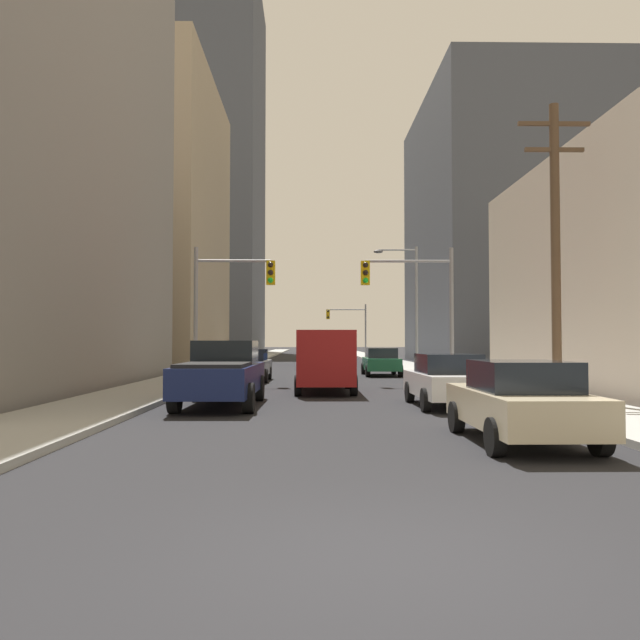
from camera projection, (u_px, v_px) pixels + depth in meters
ground_plane at (386, 561)px, 5.32m from camera, size 400.00×400.00×0.00m
sidewalk_left at (243, 362)px, 55.18m from camera, size 2.99×160.00×0.15m
sidewalk_right at (390, 362)px, 55.40m from camera, size 2.99×160.00×0.15m
pickup_truck_navy at (222, 374)px, 18.11m from camera, size 2.20×5.43×1.90m
cargo_van_red at (325, 357)px, 23.17m from camera, size 2.16×5.22×2.26m
sedan_beige at (520, 401)px, 11.50m from camera, size 1.95×4.21×1.52m
sedan_white at (447, 380)px, 17.89m from camera, size 1.95×4.24×1.52m
sedan_grey at (249, 365)px, 29.30m from camera, size 1.95×4.25×1.52m
sedan_green at (381, 362)px, 34.17m from camera, size 1.95×4.23×1.52m
sedan_blue at (316, 355)px, 49.35m from camera, size 1.95×4.24×1.52m
traffic_signal_near_left at (230, 292)px, 27.24m from camera, size 3.54×0.44×6.00m
traffic_signal_near_right at (412, 292)px, 27.38m from camera, size 4.08×0.44×6.00m
traffic_signal_far_right at (348, 322)px, 69.17m from camera, size 4.45×0.44×6.00m
utility_pole_right at (555, 244)px, 18.87m from camera, size 2.20×0.28×9.10m
street_lamp_right at (409, 296)px, 36.94m from camera, size 2.62×0.32×7.50m
building_left_mid_office at (122, 222)px, 50.82m from camera, size 15.06×19.87×23.13m
building_left_far_tower at (214, 168)px, 98.30m from camera, size 14.44×24.93×58.36m
building_right_mid_block at (514, 231)px, 55.28m from camera, size 16.01×22.14×23.24m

